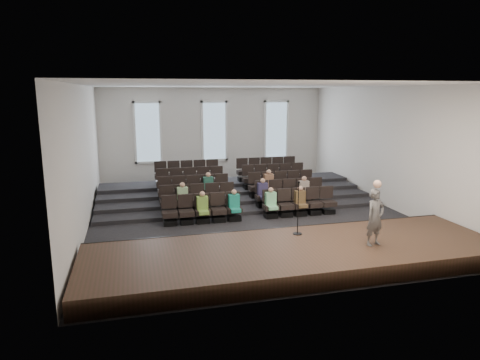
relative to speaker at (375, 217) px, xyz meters
name	(u,v)px	position (x,y,z in m)	size (l,w,h in m)	color
ground	(248,215)	(-2.16, 5.47, -1.31)	(14.00, 14.00, 0.00)	black
ceiling	(249,85)	(-2.16, 5.47, 3.70)	(12.00, 14.00, 0.02)	white
wall_back	(214,135)	(-2.16, 12.49, 1.19)	(12.00, 0.04, 5.00)	silver
wall_front	(331,193)	(-2.16, -1.55, 1.19)	(12.00, 0.04, 5.00)	silver
wall_left	(83,158)	(-8.18, 5.47, 1.19)	(0.04, 14.00, 5.00)	silver
wall_right	(388,147)	(3.86, 5.47, 1.19)	(0.04, 14.00, 5.00)	silver
stage	(297,255)	(-2.16, 0.37, -1.06)	(11.80, 3.60, 0.50)	#3C241A
stage_lip	(276,235)	(-2.16, 2.14, -1.06)	(11.80, 0.06, 0.52)	black
risers	(230,192)	(-2.16, 8.64, -1.11)	(11.80, 4.80, 0.60)	black
seating_rows	(239,189)	(-2.16, 7.01, -0.63)	(6.80, 4.70, 1.67)	black
windows	(214,131)	(-2.16, 12.43, 1.39)	(8.44, 0.10, 3.24)	white
audience	(249,194)	(-2.08, 5.69, -0.51)	(5.45, 2.64, 1.10)	#78A341
speaker	(375,217)	(0.00, 0.00, 0.00)	(0.59, 0.39, 1.62)	#53524F
mic_stand	(298,219)	(-1.74, 1.42, -0.32)	(0.28, 0.28, 1.65)	black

